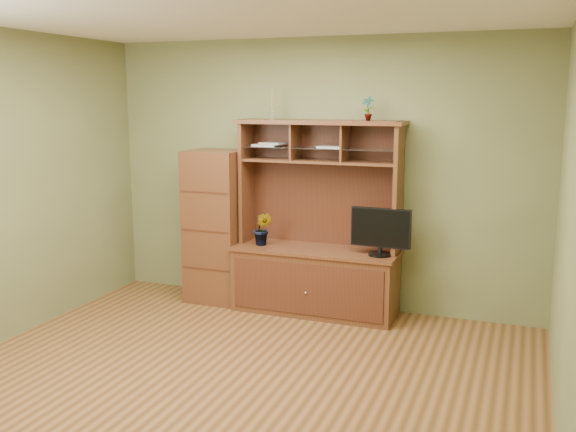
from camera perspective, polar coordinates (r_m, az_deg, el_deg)
The scene contains 8 objects.
room at distance 4.66m, azimuth -4.87°, elevation 1.02°, with size 4.54×4.04×2.74m.
media_hutch at distance 6.38m, azimuth 2.53°, elevation -3.96°, with size 1.66×0.61×1.90m.
monitor at distance 6.05m, azimuth 8.23°, elevation -1.30°, with size 0.57×0.22×0.45m.
orchid_plant at distance 6.42m, azimuth -2.27°, elevation -1.16°, with size 0.18×0.15×0.34m, color #2D571D.
top_plant at distance 6.12m, azimuth 7.11°, elevation 9.47°, with size 0.12×0.08×0.23m, color #366B25.
reed_diffuser at distance 6.42m, azimuth -1.35°, elevation 9.67°, with size 0.06×0.06×0.31m.
magazines at distance 6.37m, azimuth 0.13°, elevation 6.31°, with size 0.95×0.23×0.04m.
side_cabinet at distance 6.73m, azimuth -6.38°, elevation -0.91°, with size 0.56×0.51×1.58m.
Camera 1 is at (2.00, -4.14, 2.11)m, focal length 40.00 mm.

